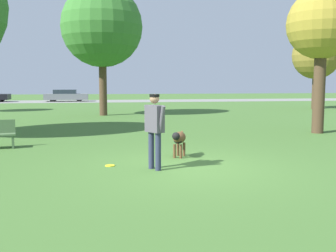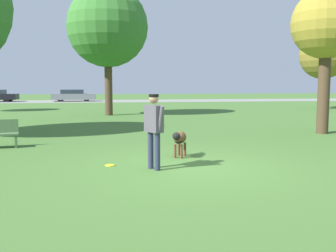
{
  "view_description": "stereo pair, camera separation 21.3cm",
  "coord_description": "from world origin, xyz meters",
  "px_view_note": "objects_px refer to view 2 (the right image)",
  "views": [
    {
      "loc": [
        -1.85,
        -8.71,
        1.94
      ],
      "look_at": [
        -0.33,
        0.57,
        0.9
      ],
      "focal_mm": 42.0,
      "sensor_mm": 36.0,
      "label": 1
    },
    {
      "loc": [
        -1.64,
        -8.74,
        1.94
      ],
      "look_at": [
        -0.33,
        0.57,
        0.9
      ],
      "focal_mm": 42.0,
      "sensor_mm": 36.0,
      "label": 2
    }
  ],
  "objects_px": {
    "frisbee": "(110,165)",
    "parked_car_grey": "(74,96)",
    "tree_far_right": "(324,56)",
    "person": "(154,125)",
    "dog": "(180,139)",
    "tree_near_right": "(327,26)",
    "tree_mid_center": "(108,27)"
  },
  "relations": [
    {
      "from": "person",
      "to": "tree_near_right",
      "type": "distance_m",
      "value": 9.38
    },
    {
      "from": "tree_near_right",
      "to": "parked_car_grey",
      "type": "height_order",
      "value": "tree_near_right"
    },
    {
      "from": "tree_mid_center",
      "to": "parked_car_grey",
      "type": "height_order",
      "value": "tree_mid_center"
    },
    {
      "from": "frisbee",
      "to": "tree_far_right",
      "type": "height_order",
      "value": "tree_far_right"
    },
    {
      "from": "frisbee",
      "to": "parked_car_grey",
      "type": "xyz_separation_m",
      "value": [
        -4.01,
        32.99,
        0.6
      ]
    },
    {
      "from": "frisbee",
      "to": "parked_car_grey",
      "type": "bearing_deg",
      "value": 96.92
    },
    {
      "from": "person",
      "to": "parked_car_grey",
      "type": "distance_m",
      "value": 33.91
    },
    {
      "from": "dog",
      "to": "tree_near_right",
      "type": "height_order",
      "value": "tree_near_right"
    },
    {
      "from": "person",
      "to": "parked_car_grey",
      "type": "height_order",
      "value": "person"
    },
    {
      "from": "frisbee",
      "to": "tree_far_right",
      "type": "bearing_deg",
      "value": 49.48
    },
    {
      "from": "person",
      "to": "tree_mid_center",
      "type": "height_order",
      "value": "tree_mid_center"
    },
    {
      "from": "tree_far_right",
      "to": "person",
      "type": "bearing_deg",
      "value": -127.82
    },
    {
      "from": "dog",
      "to": "tree_mid_center",
      "type": "bearing_deg",
      "value": -147.15
    },
    {
      "from": "frisbee",
      "to": "tree_mid_center",
      "type": "xyz_separation_m",
      "value": [
        -0.16,
        14.57,
        5.19
      ]
    },
    {
      "from": "dog",
      "to": "tree_near_right",
      "type": "xyz_separation_m",
      "value": [
        6.24,
        4.05,
        3.57
      ]
    },
    {
      "from": "dog",
      "to": "frisbee",
      "type": "distance_m",
      "value": 2.02
    },
    {
      "from": "tree_far_right",
      "to": "parked_car_grey",
      "type": "height_order",
      "value": "tree_far_right"
    },
    {
      "from": "person",
      "to": "tree_far_right",
      "type": "relative_size",
      "value": 0.3
    },
    {
      "from": "tree_mid_center",
      "to": "frisbee",
      "type": "bearing_deg",
      "value": -89.37
    },
    {
      "from": "tree_near_right",
      "to": "tree_far_right",
      "type": "xyz_separation_m",
      "value": [
        7.32,
        13.13,
        -0.14
      ]
    },
    {
      "from": "person",
      "to": "dog",
      "type": "distance_m",
      "value": 1.65
    },
    {
      "from": "parked_car_grey",
      "to": "tree_mid_center",
      "type": "bearing_deg",
      "value": -79.05
    },
    {
      "from": "tree_near_right",
      "to": "tree_mid_center",
      "type": "distance_m",
      "value": 12.77
    },
    {
      "from": "frisbee",
      "to": "parked_car_grey",
      "type": "distance_m",
      "value": 33.24
    },
    {
      "from": "dog",
      "to": "tree_far_right",
      "type": "xyz_separation_m",
      "value": [
        13.56,
        17.17,
        3.43
      ]
    },
    {
      "from": "person",
      "to": "frisbee",
      "type": "xyz_separation_m",
      "value": [
        -0.99,
        0.54,
        -1.0
      ]
    },
    {
      "from": "frisbee",
      "to": "tree_near_right",
      "type": "bearing_deg",
      "value": 31.06
    },
    {
      "from": "person",
      "to": "dog",
      "type": "bearing_deg",
      "value": 118.62
    },
    {
      "from": "dog",
      "to": "frisbee",
      "type": "bearing_deg",
      "value": -41.31
    },
    {
      "from": "tree_near_right",
      "to": "tree_far_right",
      "type": "relative_size",
      "value": 0.96
    },
    {
      "from": "dog",
      "to": "tree_far_right",
      "type": "relative_size",
      "value": 0.16
    },
    {
      "from": "person",
      "to": "frisbee",
      "type": "bearing_deg",
      "value": -148.92
    }
  ]
}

